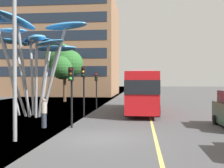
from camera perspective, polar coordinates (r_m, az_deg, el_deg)
ground at (r=13.69m, az=-5.08°, el=-11.17°), size 120.00×240.00×0.10m
red_bus at (r=24.36m, az=6.36°, el=-1.10°), size 2.80×11.28×3.67m
leaf_sculpture at (r=22.33m, az=-16.13°, el=8.75°), size 9.26×8.11×7.63m
traffic_light_kerb_near at (r=16.20m, az=-8.42°, el=0.01°), size 0.28×0.42×3.55m
traffic_light_kerb_far at (r=20.71m, az=-5.89°, el=0.69°), size 0.28×0.42×3.82m
traffic_light_island_mid at (r=27.25m, az=-3.27°, el=0.29°), size 0.28×0.42×3.55m
street_lamp at (r=13.36m, az=-18.27°, el=11.02°), size 1.53×0.44×8.21m
tree_pavement_near at (r=37.36m, az=-10.03°, el=4.50°), size 5.53×5.54×7.99m
pedestrian at (r=16.69m, az=-13.88°, el=-5.86°), size 0.34×0.34×1.73m
backdrop_building at (r=56.18m, az=-11.53°, el=7.07°), size 23.85×16.02×18.04m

